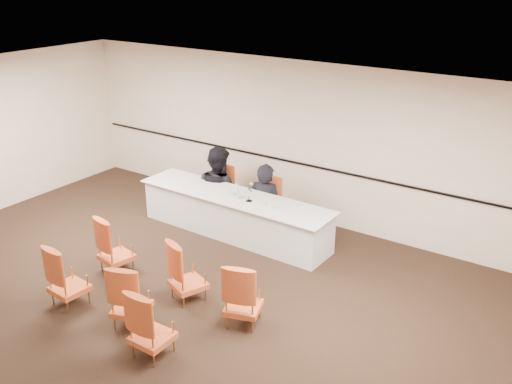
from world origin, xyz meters
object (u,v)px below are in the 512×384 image
water_bottle (237,191)px  aud_chair_front_left (115,244)px  panelist_second_chair (219,191)px  aud_chair_back_mid (130,294)px  drinking_glass (238,196)px  microphone (249,193)px  coffee_cup (270,204)px  aud_chair_front_right (243,293)px  panelist_main_chair (265,204)px  panelist_second (219,195)px  panel_table (234,215)px  aud_chair_back_right (151,322)px  aud_chair_back_left (68,275)px  panelist_main (265,210)px  aud_chair_front_mid (188,270)px

water_bottle → aud_chair_front_left: (-0.86, -2.09, -0.41)m
panelist_second_chair → aud_chair_back_mid: (1.29, -3.61, 0.00)m
drinking_glass → aud_chair_front_left: aud_chair_front_left is taller
water_bottle → aud_chair_front_left: size_ratio=0.26×
microphone → coffee_cup: 0.45m
aud_chair_front_right → microphone: bearing=104.4°
aud_chair_front_right → panelist_main_chair: bearing=99.3°
panelist_second_chair → aud_chair_front_left: bearing=-88.6°
panelist_main_chair → panelist_second: (-1.09, 0.02, -0.08)m
panel_table → aud_chair_back_right: 3.54m
panel_table → aud_chair_front_right: (1.73, -2.16, 0.10)m
panelist_main_chair → panelist_second_chair: 1.09m
panelist_main_chair → aud_chair_back_left: size_ratio=1.00×
aud_chair_front_left → aud_chair_back_mid: same height
microphone → coffee_cup: bearing=-21.8°
panelist_main → microphone: 0.85m
panelist_second → aud_chair_back_right: size_ratio=2.04×
panel_table → aud_chair_front_right: bearing=-50.4°
panelist_second_chair → water_bottle: size_ratio=3.81×
water_bottle → aud_chair_front_right: bearing=-52.3°
aud_chair_back_left → panelist_main_chair: bearing=80.7°
aud_chair_front_right → aud_chair_back_mid: same height
drinking_glass → panel_table: bearing=148.0°
panelist_second_chair → panel_table: bearing=-35.0°
panelist_main → aud_chair_back_left: 3.83m
aud_chair_front_left → aud_chair_front_right: 2.50m
panelist_second_chair → aud_chair_back_left: size_ratio=1.00×
aud_chair_front_left → aud_chair_back_left: same height
water_bottle → aud_chair_back_mid: bearing=-82.2°
water_bottle → aud_chair_front_mid: (0.63, -2.08, -0.41)m
panelist_second → aud_chair_back_mid: bearing=124.8°
aud_chair_front_mid → water_bottle: bearing=128.1°
panelist_second_chair → aud_chair_front_left: same height
panelist_second_chair → water_bottle: water_bottle is taller
panel_table → panelist_second_chair: 0.98m
panelist_second → aud_chair_front_left: size_ratio=2.04×
panelist_second_chair → aud_chair_back_mid: same height
panelist_main → aud_chair_front_right: bearing=105.9°
aud_chair_back_mid → aud_chair_front_left: bearing=123.1°
aud_chair_front_mid → aud_chair_front_right: (1.01, -0.05, 0.00)m
panelist_second_chair → aud_chair_front_mid: (1.50, -2.69, 0.00)m
panelist_second_chair → panelist_second: bearing=0.0°
drinking_glass → aud_chair_front_left: 2.26m
panelist_main → microphone: size_ratio=5.97×
panel_table → aud_chair_front_mid: bearing=-70.4°
water_bottle → aud_chair_back_right: 3.50m
aud_chair_back_right → drinking_glass: bearing=107.2°
panelist_second → panelist_second_chair: panelist_second is taller
panelist_second → water_bottle: bearing=160.2°
panelist_main → aud_chair_back_left: bearing=64.4°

